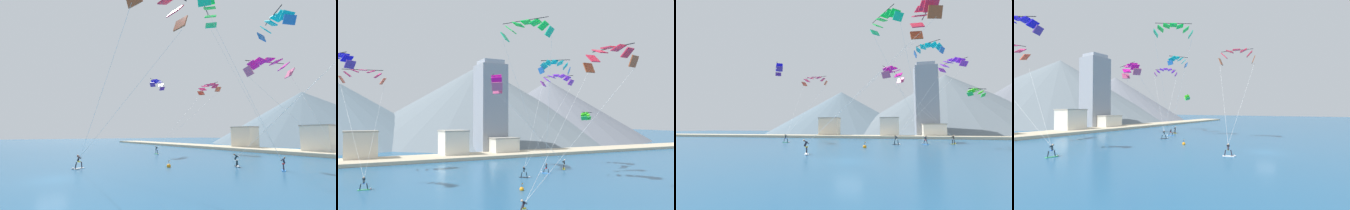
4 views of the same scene
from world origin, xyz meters
The scene contains 20 objects.
kitesurfer_near_lead centered at (4.50, 20.88, 0.54)m, with size 1.57×1.46×1.75m.
kitesurfer_mid_center centered at (-17.60, 22.23, 0.56)m, with size 1.77×0.72×1.79m.
kitesurfer_far_left centered at (14.89, 25.33, 0.53)m, with size 1.36×1.63×1.78m.
kitesurfer_far_right centered at (9.45, 23.11, 0.45)m, with size 1.24×1.70×1.66m.
parafoil_kite_near_lead centered at (16.14, 29.11, 16.37)m, with size 14.30×11.11×15.93m.
parafoil_kite_near_trail centered at (7.80, 6.65, 16.29)m, with size 14.89×6.77×16.08m.
parafoil_kite_mid_center centered at (-17.44, 37.80, 16.26)m, with size 7.45×16.81×15.98m.
parafoil_kite_far_left centered at (4.07, 30.25, 15.33)m, with size 13.03×9.06×15.14m.
parafoil_kite_far_right centered at (3.06, 17.85, 21.78)m, with size 9.40×8.54×21.59m.
parafoil_kite_distant_high_outer centered at (-20.99, 24.33, 16.39)m, with size 4.14×5.56×2.01m.
parafoil_kite_distant_low_drift centered at (10.46, 21.59, 17.50)m, with size 5.25×3.12×2.33m.
parafoil_kite_distant_mid_solo centered at (18.64, 23.87, 9.51)m, with size 3.77×3.17×1.52m.
race_marker_buoy centered at (-0.29, 13.39, 0.16)m, with size 0.56×0.56×1.02m.
shoreline_strip centered at (0.00, 48.35, 0.35)m, with size 180.00×10.00×0.70m, color #BCAD8E.
shore_building_harbour_front centered at (15.43, 50.75, 2.14)m, with size 6.63×4.79×4.25m.
shore_building_promenade_mid centered at (-17.04, 51.39, 3.22)m, with size 6.70×4.39×6.41m.
shore_building_quay_east centered at (2.54, 50.94, 3.12)m, with size 5.79×6.48×6.22m.
highrise_tower centered at (14.21, 56.29, 11.87)m, with size 7.00×7.00×24.17m.
mountain_peak_central_summit centered at (62.02, 100.53, 12.98)m, with size 84.53×84.53×25.96m.
mountain_peak_east_shoulder centered at (30.64, 105.79, 15.61)m, with size 105.75×105.75×31.23m.
Camera 2 is at (-20.13, -22.31, 8.87)m, focal length 35.00 mm.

